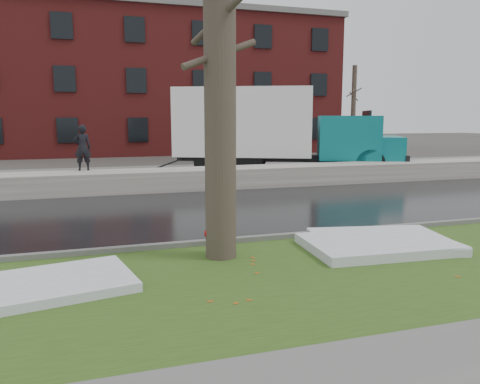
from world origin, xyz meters
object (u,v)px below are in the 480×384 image
object	(u,v)px
tree	(220,59)
box_truck	(271,129)
worker	(82,148)
fire_hydrant	(216,233)

from	to	relation	value
tree	box_truck	xyz separation A→B (m)	(5.67, 12.14, -1.51)
box_truck	tree	bearing A→B (deg)	-90.84
tree	worker	bearing A→B (deg)	105.41
tree	worker	size ratio (longest dim) A/B	4.43
worker	fire_hydrant	bearing A→B (deg)	98.81
tree	box_truck	world-z (taller)	tree
box_truck	worker	xyz separation A→B (m)	(-8.20, -2.97, -0.53)
box_truck	fire_hydrant	bearing A→B (deg)	-91.16
tree	box_truck	size ratio (longest dim) A/B	0.61
fire_hydrant	tree	size ratio (longest dim) A/B	0.12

